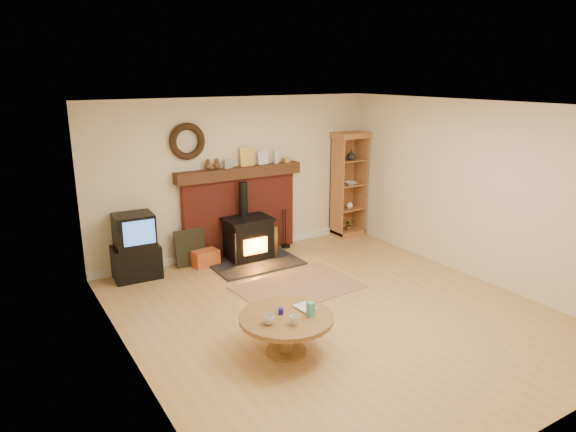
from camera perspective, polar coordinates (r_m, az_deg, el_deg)
ground at (r=6.72m, az=5.10°, el=-10.60°), size 5.50×5.50×0.00m
room_shell at (r=6.22m, az=4.83°, el=4.03°), size 5.02×5.52×2.61m
chimney_breast at (r=8.59m, az=-5.36°, el=1.00°), size 2.20×0.22×1.78m
wood_stove at (r=8.36m, az=-4.34°, el=-2.67°), size 1.40×1.00×1.27m
area_rug at (r=7.41m, az=1.09°, el=-7.88°), size 1.76×1.28×0.01m
tv_unit at (r=7.90m, az=-16.59°, el=-3.40°), size 0.70×0.51×0.99m
curio_cabinet at (r=9.59m, az=6.67°, el=3.51°), size 0.62×0.45×1.93m
firelog_box at (r=8.27m, az=-9.14°, el=-4.64°), size 0.43×0.29×0.25m
leaning_painting at (r=8.28m, az=-10.81°, el=-3.46°), size 0.49×0.13×0.58m
fire_tools at (r=9.01m, az=-0.31°, el=-2.87°), size 0.16×0.16×0.70m
coffee_table at (r=5.66m, az=-0.18°, el=-11.78°), size 1.03×1.03×0.60m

